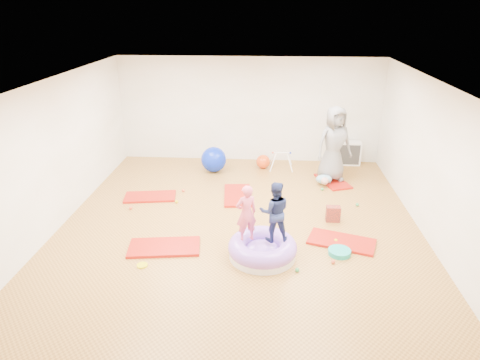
{
  "coord_description": "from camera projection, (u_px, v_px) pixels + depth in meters",
  "views": [
    {
      "loc": [
        0.52,
        -7.3,
        4.06
      ],
      "look_at": [
        0.0,
        0.3,
        0.9
      ],
      "focal_mm": 32.0,
      "sensor_mm": 36.0,
      "label": 1
    }
  ],
  "objects": [
    {
      "name": "infant_play_gym",
      "position": [
        281.0,
        158.0,
        11.18
      ],
      "size": [
        0.61,
        0.58,
        0.47
      ],
      "rotation": [
        0.0,
        0.0,
        0.22
      ],
      "color": "white",
      "rests_on": "ground"
    },
    {
      "name": "backpack",
      "position": [
        333.0,
        214.0,
        8.54
      ],
      "size": [
        0.28,
        0.17,
        0.32
      ],
      "primitive_type": "cube",
      "rotation": [
        0.0,
        0.0,
        0.01
      ],
      "color": "red",
      "rests_on": "ground"
    },
    {
      "name": "ball_pit_balls",
      "position": [
        259.0,
        221.0,
        8.51
      ],
      "size": [
        4.91,
        3.4,
        0.07
      ],
      "color": "#E25633",
      "rests_on": "ground"
    },
    {
      "name": "inflatable_cushion",
      "position": [
        262.0,
        249.0,
        7.35
      ],
      "size": [
        1.19,
        1.19,
        0.37
      ],
      "rotation": [
        0.0,
        0.0,
        -0.1
      ],
      "color": "white",
      "rests_on": "ground"
    },
    {
      "name": "gym_mat_right",
      "position": [
        341.0,
        242.0,
        7.81
      ],
      "size": [
        1.31,
        0.94,
        0.05
      ],
      "primitive_type": "cube",
      "rotation": [
        0.0,
        0.0,
        -0.32
      ],
      "color": "#A41605",
      "rests_on": "ground"
    },
    {
      "name": "adult_caregiver",
      "position": [
        334.0,
        144.0,
        10.18
      ],
      "size": [
        1.04,
        0.86,
        1.82
      ],
      "primitive_type": "imported",
      "rotation": [
        0.0,
        0.0,
        0.37
      ],
      "color": "slate",
      "rests_on": "gym_mat_rear_right"
    },
    {
      "name": "child_pink",
      "position": [
        246.0,
        211.0,
        7.14
      ],
      "size": [
        0.44,
        0.38,
        1.01
      ],
      "primitive_type": "imported",
      "rotation": [
        0.0,
        0.0,
        3.58
      ],
      "color": "#E65874",
      "rests_on": "inflatable_cushion"
    },
    {
      "name": "cube_shelf",
      "position": [
        348.0,
        153.0,
        11.51
      ],
      "size": [
        0.63,
        0.31,
        0.63
      ],
      "color": "white",
      "rests_on": "ground"
    },
    {
      "name": "gym_mat_rear_right",
      "position": [
        333.0,
        181.0,
        10.47
      ],
      "size": [
        0.85,
        1.17,
        0.04
      ],
      "primitive_type": "cube",
      "rotation": [
        0.0,
        0.0,
        1.91
      ],
      "color": "#A41605",
      "rests_on": "ground"
    },
    {
      "name": "infant",
      "position": [
        324.0,
        180.0,
        10.2
      ],
      "size": [
        0.38,
        0.39,
        0.22
      ],
      "color": "#79B0CA",
      "rests_on": "gym_mat_rear_right"
    },
    {
      "name": "room",
      "position": [
        239.0,
        161.0,
        7.78
      ],
      "size": [
        7.01,
        8.01,
        2.81
      ],
      "color": "#AD7D36",
      "rests_on": "ground"
    },
    {
      "name": "exercise_ball_orange",
      "position": [
        263.0,
        162.0,
        11.29
      ],
      "size": [
        0.36,
        0.36,
        0.36
      ],
      "primitive_type": "sphere",
      "color": "#DB4512",
      "rests_on": "ground"
    },
    {
      "name": "child_navy",
      "position": [
        275.0,
        209.0,
        7.13
      ],
      "size": [
        0.55,
        0.45,
        1.07
      ],
      "primitive_type": "imported",
      "rotation": [
        0.0,
        0.0,
        3.22
      ],
      "color": "navy",
      "rests_on": "inflatable_cushion"
    },
    {
      "name": "exercise_ball_blue",
      "position": [
        214.0,
        159.0,
        11.02
      ],
      "size": [
        0.65,
        0.65,
        0.65
      ],
      "primitive_type": "sphere",
      "color": "#0823BE",
      "rests_on": "ground"
    },
    {
      "name": "gym_mat_mid_left",
      "position": [
        150.0,
        197.0,
        9.63
      ],
      "size": [
        1.2,
        0.73,
        0.05
      ],
      "primitive_type": "cube",
      "rotation": [
        0.0,
        0.0,
        0.16
      ],
      "color": "#A41605",
      "rests_on": "ground"
    },
    {
      "name": "gym_mat_center_back",
      "position": [
        238.0,
        195.0,
        9.7
      ],
      "size": [
        0.7,
        1.24,
        0.05
      ],
      "primitive_type": "cube",
      "rotation": [
        0.0,
        0.0,
        1.66
      ],
      "color": "#A41605",
      "rests_on": "ground"
    },
    {
      "name": "balance_disc",
      "position": [
        339.0,
        252.0,
        7.45
      ],
      "size": [
        0.39,
        0.39,
        0.09
      ],
      "primitive_type": "cylinder",
      "color": "teal",
      "rests_on": "ground"
    },
    {
      "name": "gym_mat_front_left",
      "position": [
        164.0,
        247.0,
        7.63
      ],
      "size": [
        1.33,
        0.79,
        0.05
      ],
      "primitive_type": "cube",
      "rotation": [
        0.0,
        0.0,
        0.13
      ],
      "color": "#A41605",
      "rests_on": "ground"
    },
    {
      "name": "yellow_toy",
      "position": [
        142.0,
        265.0,
        7.13
      ],
      "size": [
        0.18,
        0.18,
        0.03
      ],
      "primitive_type": "cylinder",
      "color": "#DBD408",
      "rests_on": "ground"
    }
  ]
}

